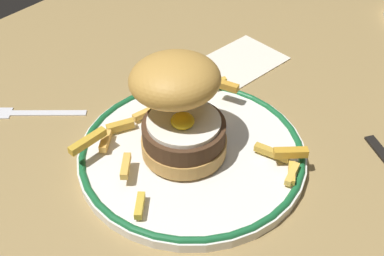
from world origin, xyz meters
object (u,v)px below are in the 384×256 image
(fork, at_px, (27,113))
(napkin, at_px, (243,60))
(dinner_plate, at_px, (192,152))
(burger, at_px, (179,105))

(fork, relative_size, napkin, 1.05)
(dinner_plate, height_order, burger, burger)
(burger, height_order, fork, burger)
(dinner_plate, xyz_separation_m, burger, (-0.00, 0.01, 0.07))
(dinner_plate, relative_size, fork, 2.20)
(fork, distance_m, napkin, 0.32)
(fork, height_order, napkin, same)
(dinner_plate, height_order, napkin, dinner_plate)
(fork, bearing_deg, burger, -71.43)
(burger, height_order, napkin, burger)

